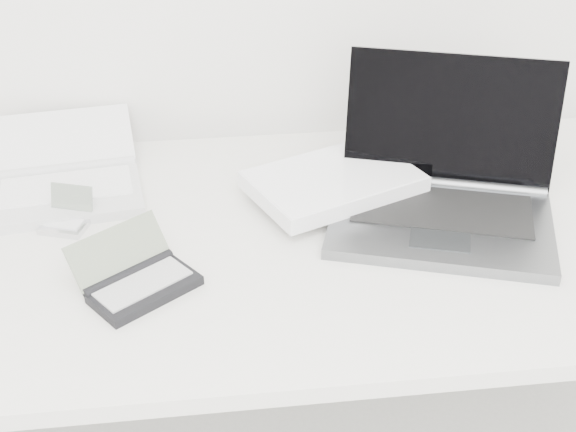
{
  "coord_description": "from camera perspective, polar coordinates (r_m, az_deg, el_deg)",
  "views": [
    {
      "loc": [
        -0.17,
        0.34,
        1.53
      ],
      "look_at": [
        -0.03,
        1.51,
        0.79
      ],
      "focal_mm": 50.0,
      "sensor_mm": 36.0,
      "label": 1
    }
  ],
  "objects": [
    {
      "name": "pda_silver",
      "position": [
        1.52,
        -15.43,
        -0.16
      ],
      "size": [
        0.1,
        0.1,
        0.07
      ],
      "rotation": [
        0.0,
        0.0,
        -0.33
      ],
      "color": "silver",
      "rests_on": "desk"
    },
    {
      "name": "netbook_open_white",
      "position": [
        1.64,
        -15.5,
        2.59
      ],
      "size": [
        0.32,
        0.4,
        0.07
      ],
      "rotation": [
        0.0,
        0.0,
        0.12
      ],
      "color": "silver",
      "rests_on": "desk"
    },
    {
      "name": "desk",
      "position": [
        1.48,
        0.96,
        -2.59
      ],
      "size": [
        1.6,
        0.8,
        0.73
      ],
      "color": "white",
      "rests_on": "ground"
    },
    {
      "name": "laptop_large",
      "position": [
        1.52,
        8.09,
        1.93
      ],
      "size": [
        0.61,
        0.48,
        0.27
      ],
      "rotation": [
        0.0,
        0.0,
        -0.32
      ],
      "color": "slate",
      "rests_on": "desk"
    },
    {
      "name": "palmtop_charcoal",
      "position": [
        1.33,
        -10.65,
        -4.44
      ],
      "size": [
        0.22,
        0.22,
        0.08
      ],
      "rotation": [
        0.0,
        0.0,
        0.63
      ],
      "color": "black",
      "rests_on": "desk"
    }
  ]
}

